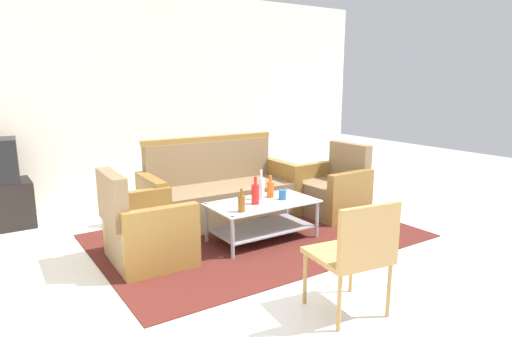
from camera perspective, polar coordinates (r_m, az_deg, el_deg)
The scene contains 13 objects.
ground_plane at distance 4.28m, azimuth 6.86°, elevation -9.81°, with size 14.00×14.00×0.00m, color white.
wall_back at distance 6.59m, azimuth -10.54°, elevation 10.47°, with size 6.52×0.12×2.80m.
rug at distance 4.77m, azimuth 0.10°, elevation -7.24°, with size 3.24×2.17×0.01m, color #511E19.
couch at distance 5.22m, azimuth -4.60°, elevation -1.96°, with size 1.82×0.79×0.96m.
armchair_left at distance 4.16m, azimuth -13.91°, elevation -6.57°, with size 0.72×0.78×0.85m.
armchair_right at distance 5.52m, azimuth 9.76°, elevation -1.58°, with size 0.71×0.77×0.85m.
coffee_table at distance 4.58m, azimuth 0.83°, elevation -4.61°, with size 1.10×0.60×0.40m.
bottle_orange at distance 4.69m, azimuth 1.84°, elevation -1.29°, with size 0.08×0.08×0.23m.
bottle_clear at distance 4.61m, azimuth 0.66°, elevation -1.16°, with size 0.07×0.07×0.31m.
bottle_red at distance 4.44m, azimuth -0.08°, elevation -1.88°, with size 0.08×0.08×0.28m.
bottle_brown at distance 4.19m, azimuth -1.85°, elevation -3.08°, with size 0.07×0.07×0.22m.
cup at distance 4.63m, azimuth 3.41°, elevation -2.01°, with size 0.08×0.08×0.10m, color #2659A5.
wicker_chair at distance 3.15m, azimuth 12.63°, elevation -8.79°, with size 0.54×0.54×0.84m.
Camera 1 is at (-2.59, -3.00, 1.63)m, focal length 31.31 mm.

